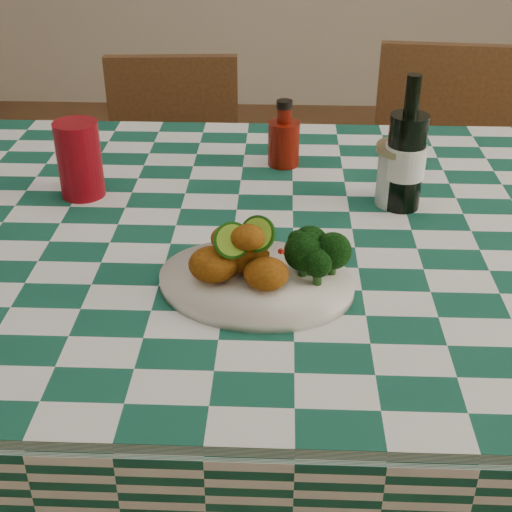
# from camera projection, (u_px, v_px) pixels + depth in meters

# --- Properties ---
(dining_table) EXTENTS (1.66, 1.06, 0.79)m
(dining_table) POSITION_uv_depth(u_px,v_px,m) (288.00, 399.00, 1.44)
(dining_table) COLOR #14503D
(dining_table) RESTS_ON ground
(plate) EXTENTS (0.33, 0.28, 0.02)m
(plate) POSITION_uv_depth(u_px,v_px,m) (256.00, 282.00, 1.07)
(plate) COLOR silver
(plate) RESTS_ON dining_table
(fried_chicken_pile) EXTENTS (0.14, 0.10, 0.09)m
(fried_chicken_pile) POSITION_uv_depth(u_px,v_px,m) (248.00, 252.00, 1.04)
(fried_chicken_pile) COLOR #98560E
(fried_chicken_pile) RESTS_ON plate
(broccoli_side) EXTENTS (0.09, 0.09, 0.07)m
(broccoli_side) POSITION_uv_depth(u_px,v_px,m) (317.00, 256.00, 1.06)
(broccoli_side) COLOR black
(broccoli_side) RESTS_ON plate
(red_tumbler) EXTENTS (0.09, 0.09, 0.14)m
(red_tumbler) POSITION_uv_depth(u_px,v_px,m) (79.00, 160.00, 1.32)
(red_tumbler) COLOR maroon
(red_tumbler) RESTS_ON dining_table
(ketchup_bottle) EXTENTS (0.08, 0.08, 0.14)m
(ketchup_bottle) POSITION_uv_depth(u_px,v_px,m) (284.00, 133.00, 1.44)
(ketchup_bottle) COLOR #660E05
(ketchup_bottle) RESTS_ON dining_table
(mason_jar) EXTENTS (0.09, 0.09, 0.11)m
(mason_jar) POSITION_uv_depth(u_px,v_px,m) (399.00, 175.00, 1.29)
(mason_jar) COLOR #B2BCBA
(mason_jar) RESTS_ON dining_table
(beer_bottle) EXTENTS (0.08, 0.08, 0.24)m
(beer_bottle) POSITION_uv_depth(u_px,v_px,m) (407.00, 144.00, 1.25)
(beer_bottle) COLOR black
(beer_bottle) RESTS_ON dining_table
(wooden_chair_left) EXTENTS (0.41, 0.42, 0.84)m
(wooden_chair_left) POSITION_uv_depth(u_px,v_px,m) (174.00, 214.00, 2.09)
(wooden_chair_left) COLOR #472814
(wooden_chair_left) RESTS_ON ground
(wooden_chair_right) EXTENTS (0.44, 0.45, 0.87)m
(wooden_chair_right) POSITION_uv_depth(u_px,v_px,m) (439.00, 212.00, 2.06)
(wooden_chair_right) COLOR #472814
(wooden_chair_right) RESTS_ON ground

